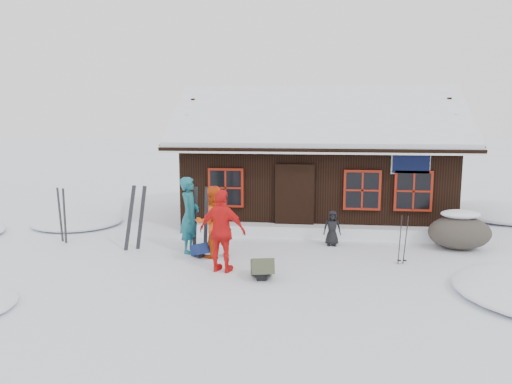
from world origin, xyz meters
TOP-DOWN VIEW (x-y plane):
  - ground at (0.00, 0.00)m, footprint 120.00×120.00m
  - mountain_hut at (1.50, 4.98)m, footprint 8.90×6.09m
  - snow_drift at (1.50, 2.25)m, footprint 7.60×0.60m
  - snow_mounds at (1.65, 1.86)m, footprint 20.60×13.20m
  - skier_teal at (-1.64, 0.29)m, footprint 0.50×0.73m
  - skier_orange_left at (-0.98, -0.07)m, footprint 1.08×1.03m
  - skier_orange_right at (-0.52, -1.19)m, footprint 1.16×0.69m
  - skier_crouched at (1.95, 1.36)m, footprint 0.47×0.32m
  - boulder at (5.22, 1.41)m, footprint 1.58×1.18m
  - ski_pair_left at (-3.08, 0.36)m, footprint 0.63×0.23m
  - ski_pair_mid at (-5.34, 0.87)m, footprint 0.35×0.25m
  - ski_pair_right at (-1.41, 0.50)m, footprint 0.45×0.11m
  - ski_poles at (3.53, -0.11)m, footprint 0.21×0.11m
  - backpack_blue at (-1.26, -0.10)m, footprint 0.60×0.60m
  - backpack_olive at (0.40, -1.53)m, footprint 0.58×0.70m

SIDE VIEW (x-z plane):
  - ground at x=0.00m, z-range 0.00..0.00m
  - snow_mounds at x=1.65m, z-range -0.24..0.24m
  - backpack_blue at x=-1.26m, z-range 0.00..0.26m
  - backpack_olive at x=0.40m, z-range 0.00..0.34m
  - snow_drift at x=1.50m, z-range 0.00..0.35m
  - boulder at x=5.22m, z-range 0.01..0.93m
  - skier_crouched at x=1.95m, z-range 0.00..0.95m
  - ski_poles at x=3.53m, z-range -0.04..1.16m
  - ski_pair_mid at x=-5.34m, z-range -0.05..1.49m
  - ski_pair_right at x=-1.41m, z-range -0.05..1.65m
  - ski_pair_left at x=-3.08m, z-range -0.05..1.68m
  - skier_orange_left at x=-0.98m, z-range 0.00..1.76m
  - skier_orange_right at x=-0.52m, z-range 0.00..1.85m
  - skier_teal at x=-1.64m, z-range 0.00..1.92m
  - mountain_hut at x=1.50m, z-range -0.63..3.79m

